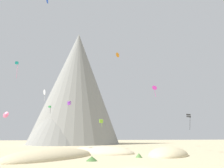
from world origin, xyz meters
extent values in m
ellipsoid|color=beige|center=(-1.75, 27.16, 0.00)|extent=(22.20, 20.81, 3.59)
ellipsoid|color=beige|center=(12.80, 17.85, 0.00)|extent=(15.44, 16.59, 3.97)
ellipsoid|color=#CCBA8E|center=(-12.98, 17.09, 0.00)|extent=(22.80, 24.26, 3.96)
cone|color=#568442|center=(4.79, 14.68, 0.45)|extent=(1.69, 1.69, 0.90)
cone|color=#477238|center=(-5.35, 10.31, 0.42)|extent=(2.74, 2.74, 0.83)
cone|color=#477238|center=(8.64, 17.91, 0.43)|extent=(1.66, 1.66, 0.85)
cone|color=#477238|center=(-9.15, 21.18, 0.52)|extent=(3.19, 3.19, 1.04)
cone|color=#386633|center=(11.81, 19.19, 0.36)|extent=(3.60, 3.60, 0.71)
cone|color=gray|center=(-9.26, 92.69, 34.25)|extent=(51.38, 51.38, 68.49)
cone|color=gray|center=(-15.26, 84.92, 15.68)|extent=(44.50, 44.50, 31.36)
cone|color=orange|center=(8.14, 52.27, 38.63)|extent=(1.85, 1.53, 2.19)
cube|color=#8CD133|center=(0.25, 44.08, 9.13)|extent=(1.29, 1.35, 0.70)
cube|color=#8CD133|center=(0.25, 44.08, 9.77)|extent=(1.29, 1.35, 0.70)
cylinder|color=#8CD133|center=(0.53, 44.08, 8.04)|extent=(0.22, 0.10, 1.60)
cube|color=teal|center=(-24.02, 23.86, 22.29)|extent=(0.82, 0.84, 0.40)
cube|color=teal|center=(-24.02, 23.86, 22.62)|extent=(0.82, 0.84, 0.40)
cylinder|color=pink|center=(-23.74, 23.86, 20.24)|extent=(0.26, 0.31, 3.78)
cone|color=#D1339E|center=(15.48, 30.66, 19.07)|extent=(1.57, 0.77, 1.54)
cylinder|color=#D1339E|center=(15.62, 30.66, 17.27)|extent=(0.32, 0.34, 2.07)
cube|color=black|center=(22.56, 24.30, 9.61)|extent=(1.18, 1.20, 0.51)
cube|color=black|center=(22.56, 24.30, 10.14)|extent=(1.18, 1.20, 0.51)
cylinder|color=black|center=(22.76, 24.30, 7.68)|extent=(0.36, 0.43, 3.46)
cube|color=purple|center=(-10.94, 37.82, 14.32)|extent=(1.26, 1.23, 0.62)
cube|color=purple|center=(-10.94, 37.82, 14.93)|extent=(1.26, 1.23, 0.62)
cone|color=white|center=(-21.92, 57.60, 22.05)|extent=(1.67, 2.34, 2.30)
cylinder|color=white|center=(-21.71, 57.60, 19.71)|extent=(0.11, 0.15, 2.41)
cube|color=green|center=(-18.01, 46.64, 14.36)|extent=(0.96, 0.98, 0.43)
cube|color=green|center=(-18.01, 46.64, 14.72)|extent=(0.96, 0.98, 0.43)
cylinder|color=black|center=(-17.73, 46.64, 13.19)|extent=(0.12, 0.14, 2.01)
cone|color=blue|center=(-17.63, 22.47, 40.56)|extent=(0.69, 1.39, 1.37)
cone|color=#E5668C|center=(-26.90, 29.38, 9.82)|extent=(1.85, 1.33, 1.73)
camera|label=1|loc=(-8.32, -28.19, 4.34)|focal=32.40mm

